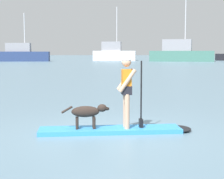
% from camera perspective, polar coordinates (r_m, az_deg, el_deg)
% --- Properties ---
extents(ground_plane, '(400.00, 400.00, 0.00)m').
position_cam_1_polar(ground_plane, '(8.41, -0.31, -6.83)').
color(ground_plane, slate).
extents(paddleboard, '(3.65, 1.17, 0.10)m').
position_cam_1_polar(paddleboard, '(8.42, 1.25, -6.46)').
color(paddleboard, '#338CD8').
rests_on(paddleboard, ground_plane).
extents(person_paddler, '(0.64, 0.52, 1.65)m').
position_cam_1_polar(person_paddler, '(8.28, 2.43, 0.37)').
color(person_paddler, tan).
rests_on(person_paddler, paddleboard).
extents(dog, '(1.11, 0.31, 0.56)m').
position_cam_1_polar(dog, '(8.28, -3.92, -3.65)').
color(dog, '#2D231E').
rests_on(dog, paddleboard).
extents(moored_boat_center, '(10.84, 3.57, 9.53)m').
position_cam_1_polar(moored_boat_center, '(73.77, -14.27, 5.49)').
color(moored_boat_center, navy).
rests_on(moored_boat_center, ground_plane).
extents(moored_boat_outer, '(9.38, 4.07, 11.58)m').
position_cam_1_polar(moored_boat_outer, '(78.50, 0.31, 5.81)').
color(moored_boat_outer, white).
rests_on(moored_boat_outer, ground_plane).
extents(moored_boat_far_port, '(12.73, 5.54, 12.42)m').
position_cam_1_polar(moored_boat_far_port, '(71.68, 10.89, 5.74)').
color(moored_boat_far_port, '#3F7266').
rests_on(moored_boat_far_port, ground_plane).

